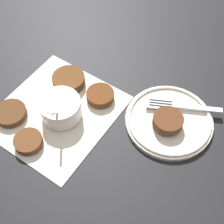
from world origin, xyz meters
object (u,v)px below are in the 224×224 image
object	(u,v)px
sauce_bowl	(61,109)
serving_plate	(169,120)
fritter_on_plate	(168,121)
fork	(175,106)

from	to	relation	value
sauce_bowl	serving_plate	bearing A→B (deg)	123.44
fritter_on_plate	serving_plate	bearing A→B (deg)	-168.53
serving_plate	fritter_on_plate	xyz separation A→B (m)	(0.01, 0.00, 0.02)
fritter_on_plate	fork	xyz separation A→B (m)	(-0.05, -0.01, -0.01)
fritter_on_plate	sauce_bowl	bearing A→B (deg)	-59.93
fritter_on_plate	fork	world-z (taller)	fritter_on_plate
sauce_bowl	fork	distance (m)	0.25
fritter_on_plate	fork	bearing A→B (deg)	-168.76
fork	fritter_on_plate	bearing A→B (deg)	11.24
sauce_bowl	fritter_on_plate	distance (m)	0.23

